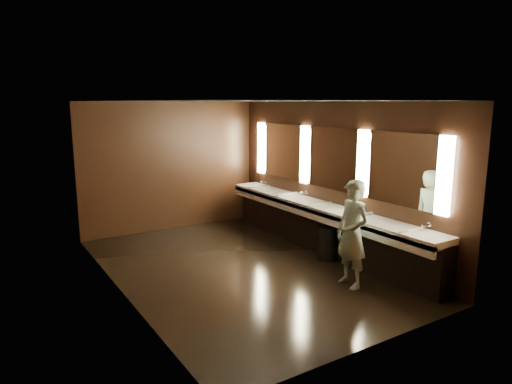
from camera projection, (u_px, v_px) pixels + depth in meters
floor at (241, 268)px, 7.78m from camera, size 6.00×6.00×0.00m
ceiling at (239, 101)px, 7.24m from camera, size 4.00×6.00×0.02m
wall_back at (171, 166)px, 10.00m from camera, size 4.00×0.02×2.80m
wall_front at (377, 230)px, 5.02m from camera, size 4.00×0.02×2.80m
wall_left at (118, 201)px, 6.46m from camera, size 0.02×6.00×2.80m
wall_right at (332, 177)px, 8.56m from camera, size 0.02×6.00×2.80m
sink_counter at (322, 225)px, 8.62m from camera, size 0.55×5.40×1.01m
mirror_band at (332, 159)px, 8.48m from camera, size 0.06×5.03×1.15m
person at (352, 234)px, 6.88m from camera, size 0.42×0.62×1.66m
trash_bin at (328, 243)px, 8.19m from camera, size 0.41×0.41×0.60m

